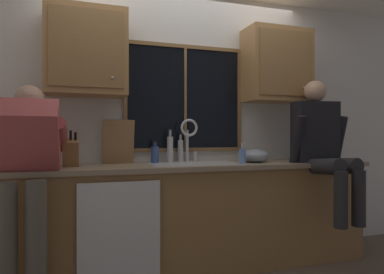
% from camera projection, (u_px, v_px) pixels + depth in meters
% --- Properties ---
extents(back_wall, '(5.67, 0.12, 2.55)m').
position_uv_depth(back_wall, '(178.00, 124.00, 3.39)').
color(back_wall, silver).
rests_on(back_wall, floor).
extents(window_glass, '(1.10, 0.02, 0.95)m').
position_uv_depth(window_glass, '(185.00, 98.00, 3.33)').
color(window_glass, black).
extents(window_frame_top, '(1.17, 0.02, 0.04)m').
position_uv_depth(window_frame_top, '(185.00, 47.00, 3.32)').
color(window_frame_top, brown).
extents(window_frame_bottom, '(1.17, 0.02, 0.04)m').
position_uv_depth(window_frame_bottom, '(185.00, 150.00, 3.33)').
color(window_frame_bottom, brown).
extents(window_frame_left, '(0.03, 0.02, 0.95)m').
position_uv_depth(window_frame_left, '(125.00, 96.00, 3.15)').
color(window_frame_left, brown).
extents(window_frame_right, '(0.03, 0.02, 0.95)m').
position_uv_depth(window_frame_right, '(239.00, 100.00, 3.50)').
color(window_frame_right, brown).
extents(window_mullion_center, '(0.02, 0.02, 0.95)m').
position_uv_depth(window_mullion_center, '(185.00, 98.00, 3.32)').
color(window_mullion_center, brown).
extents(lower_cabinet_run, '(3.27, 0.58, 0.88)m').
position_uv_depth(lower_cabinet_run, '(190.00, 218.00, 3.06)').
color(lower_cabinet_run, olive).
rests_on(lower_cabinet_run, floor).
extents(countertop, '(3.33, 0.62, 0.04)m').
position_uv_depth(countertop, '(190.00, 166.00, 3.04)').
color(countertop, gray).
rests_on(countertop, lower_cabinet_run).
extents(dishwasher_front, '(0.60, 0.02, 0.74)m').
position_uv_depth(dishwasher_front, '(120.00, 232.00, 2.55)').
color(dishwasher_front, white).
extents(upper_cabinet_left, '(0.65, 0.36, 0.72)m').
position_uv_depth(upper_cabinet_left, '(87.00, 52.00, 2.89)').
color(upper_cabinet_left, '#A87A47').
extents(upper_cabinet_right, '(0.65, 0.36, 0.72)m').
position_uv_depth(upper_cabinet_right, '(277.00, 66.00, 3.47)').
color(upper_cabinet_right, '#A87A47').
extents(sink, '(0.80, 0.46, 0.21)m').
position_uv_depth(sink, '(195.00, 175.00, 3.06)').
color(sink, '#B7B7BC').
rests_on(sink, lower_cabinet_run).
extents(faucet, '(0.18, 0.09, 0.40)m').
position_uv_depth(faucet, '(189.00, 135.00, 3.23)').
color(faucet, silver).
rests_on(faucet, countertop).
extents(person_standing, '(0.53, 0.70, 1.54)m').
position_uv_depth(person_standing, '(25.00, 167.00, 2.36)').
color(person_standing, '#595147').
rests_on(person_standing, floor).
extents(person_sitting_on_counter, '(0.54, 0.62, 1.26)m').
position_uv_depth(person_sitting_on_counter, '(322.00, 143.00, 3.16)').
color(person_sitting_on_counter, '#262628').
rests_on(person_sitting_on_counter, countertop).
extents(knife_block, '(0.12, 0.18, 0.32)m').
position_uv_depth(knife_block, '(71.00, 153.00, 2.75)').
color(knife_block, olive).
rests_on(knife_block, countertop).
extents(cutting_board, '(0.27, 0.10, 0.39)m').
position_uv_depth(cutting_board, '(119.00, 142.00, 3.06)').
color(cutting_board, '#997047').
rests_on(cutting_board, countertop).
extents(mixing_bowl, '(0.26, 0.26, 0.13)m').
position_uv_depth(mixing_bowl, '(255.00, 156.00, 3.23)').
color(mixing_bowl, '#8C99A8').
rests_on(mixing_bowl, countertop).
extents(soap_dispenser, '(0.06, 0.07, 0.19)m').
position_uv_depth(soap_dispenser, '(242.00, 156.00, 3.05)').
color(soap_dispenser, '#668CCC').
rests_on(soap_dispenser, countertop).
extents(bottle_green_glass, '(0.07, 0.07, 0.20)m').
position_uv_depth(bottle_green_glass, '(155.00, 154.00, 3.14)').
color(bottle_green_glass, '#334C8C').
rests_on(bottle_green_glass, countertop).
extents(bottle_tall_clear, '(0.05, 0.05, 0.31)m').
position_uv_depth(bottle_tall_clear, '(170.00, 149.00, 3.18)').
color(bottle_tall_clear, '#B7B7BC').
rests_on(bottle_tall_clear, countertop).
extents(bottle_amber_small, '(0.05, 0.05, 0.27)m').
position_uv_depth(bottle_amber_small, '(181.00, 150.00, 3.26)').
color(bottle_amber_small, '#B7B7BC').
rests_on(bottle_amber_small, countertop).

